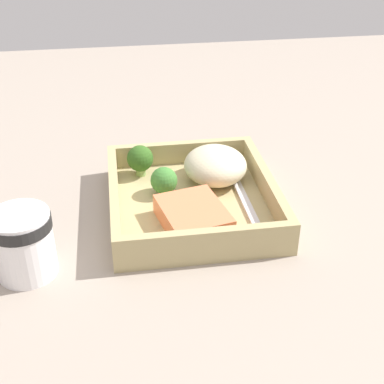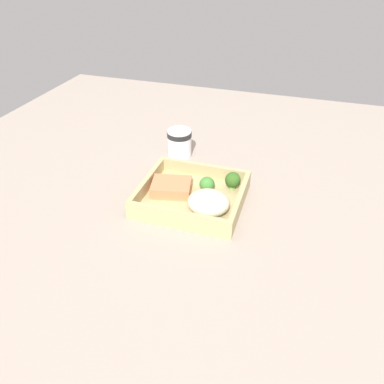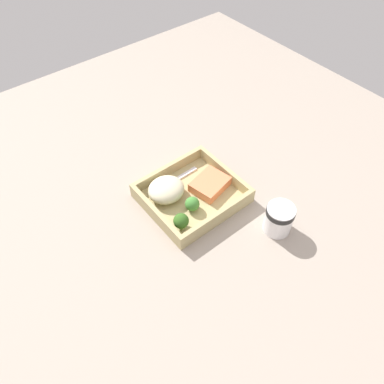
# 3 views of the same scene
# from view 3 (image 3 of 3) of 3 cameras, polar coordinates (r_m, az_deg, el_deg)

# --- Properties ---
(ground_plane) EXTENTS (1.60, 1.60, 0.02)m
(ground_plane) POSITION_cam_3_polar(r_m,az_deg,el_deg) (1.01, -0.00, -1.37)
(ground_plane) COLOR gray
(takeout_tray) EXTENTS (0.24, 0.22, 0.01)m
(takeout_tray) POSITION_cam_3_polar(r_m,az_deg,el_deg) (1.00, -0.00, -0.79)
(takeout_tray) COLOR tan
(takeout_tray) RESTS_ON ground_plane
(tray_rim) EXTENTS (0.24, 0.22, 0.03)m
(tray_rim) POSITION_cam_3_polar(r_m,az_deg,el_deg) (0.98, -0.00, 0.06)
(tray_rim) COLOR tan
(tray_rim) RESTS_ON takeout_tray
(salmon_fillet) EXTENTS (0.11, 0.09, 0.03)m
(salmon_fillet) POSITION_cam_3_polar(r_m,az_deg,el_deg) (1.00, 2.74, 1.20)
(salmon_fillet) COLOR #F07E51
(salmon_fillet) RESTS_ON takeout_tray
(mashed_potatoes) EXTENTS (0.10, 0.09, 0.05)m
(mashed_potatoes) POSITION_cam_3_polar(r_m,az_deg,el_deg) (0.97, -3.95, 0.36)
(mashed_potatoes) COLOR beige
(mashed_potatoes) RESTS_ON takeout_tray
(broccoli_floret_1) EXTENTS (0.04, 0.04, 0.05)m
(broccoli_floret_1) POSITION_cam_3_polar(r_m,az_deg,el_deg) (0.91, -1.67, -4.46)
(broccoli_floret_1) COLOR #89AD5E
(broccoli_floret_1) RESTS_ON takeout_tray
(broccoli_floret_2) EXTENTS (0.04, 0.04, 0.04)m
(broccoli_floret_2) POSITION_cam_3_polar(r_m,az_deg,el_deg) (0.95, 0.04, -1.84)
(broccoli_floret_2) COLOR #7DA455
(broccoli_floret_2) RESTS_ON takeout_tray
(fork) EXTENTS (0.16, 0.02, 0.00)m
(fork) POSITION_cam_3_polar(r_m,az_deg,el_deg) (1.02, -3.31, 1.38)
(fork) COLOR silver
(fork) RESTS_ON takeout_tray
(paper_cup) EXTENTS (0.07, 0.07, 0.08)m
(paper_cup) POSITION_cam_3_polar(r_m,az_deg,el_deg) (0.93, 13.13, -3.85)
(paper_cup) COLOR white
(paper_cup) RESTS_ON ground_plane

